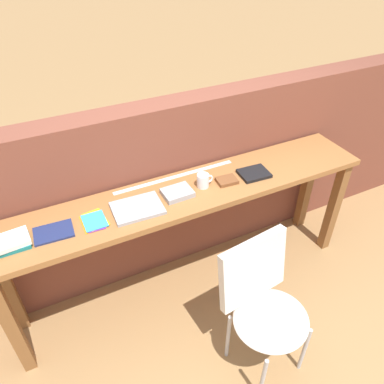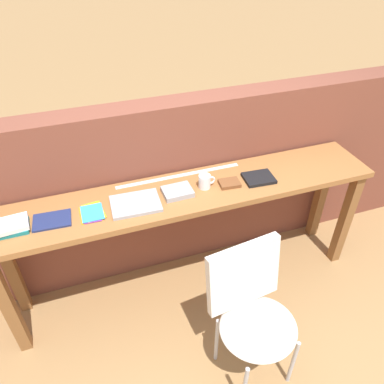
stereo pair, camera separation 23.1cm
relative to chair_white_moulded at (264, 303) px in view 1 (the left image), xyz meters
The scene contains 13 objects.
ground_plane 0.68m from the chair_white_moulded, 107.12° to the left, with size 40.00×40.00×0.00m, color #9E7547.
brick_wall_back 1.07m from the chair_white_moulded, 96.92° to the left, with size 6.00×0.20×1.34m, color brown.
sideboard 0.76m from the chair_white_moulded, 100.14° to the left, with size 2.50×0.44×0.88m.
chair_white_moulded is the anchor object (origin of this frame).
book_stack_leftmost 1.43m from the chair_white_moulded, 150.18° to the left, with size 0.24×0.16×0.05m.
magazine_cycling 1.24m from the chair_white_moulded, 144.33° to the left, with size 0.21×0.15×0.01m, color navy.
pamphlet_pile_colourful 1.07m from the chair_white_moulded, 137.21° to the left, with size 0.15×0.18×0.01m.
book_open_centre 0.91m from the chair_white_moulded, 125.35° to the left, with size 0.29×0.22×0.02m, color #9E9EA3.
book_grey_hardcover 0.82m from the chair_white_moulded, 106.74° to the left, with size 0.18×0.14×0.03m, color #9E9EA3.
mug 0.82m from the chair_white_moulded, 92.01° to the left, with size 0.11×0.08×0.09m.
leather_journal_brown 0.79m from the chair_white_moulded, 78.97° to the left, with size 0.13×0.10×0.02m, color brown.
book_repair_rightmost 0.84m from the chair_white_moulded, 63.44° to the left, with size 0.19×0.16×0.02m, color black.
ruler_metal_back_edge 0.97m from the chair_white_moulded, 99.22° to the left, with size 0.85×0.03×0.00m, color silver.
Camera 1 is at (-0.81, -1.40, 2.31)m, focal length 35.00 mm.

